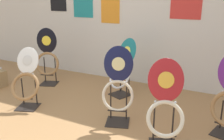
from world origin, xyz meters
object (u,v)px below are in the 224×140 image
object	(u,v)px
toilet_seat_display_navy_moon	(118,88)
toilet_seat_display_crimson_swirl	(165,107)
toilet_seat_display_teal_sax	(123,69)
toilet_seat_display_white_plain	(26,81)
toilet_seat_display_jazz_black	(47,59)

from	to	relation	value
toilet_seat_display_navy_moon	toilet_seat_display_crimson_swirl	world-z (taller)	toilet_seat_display_navy_moon
toilet_seat_display_navy_moon	toilet_seat_display_teal_sax	size ratio (longest dim) A/B	1.07
toilet_seat_display_white_plain	toilet_seat_display_navy_moon	bearing A→B (deg)	7.51
toilet_seat_display_white_plain	toilet_seat_display_crimson_swirl	size ratio (longest dim) A/B	0.91
toilet_seat_display_white_plain	toilet_seat_display_crimson_swirl	xyz separation A→B (m)	(1.94, -0.04, 0.05)
toilet_seat_display_jazz_black	toilet_seat_display_navy_moon	bearing A→B (deg)	-22.27
toilet_seat_display_jazz_black	toilet_seat_display_teal_sax	xyz separation A→B (m)	(1.35, 0.16, -0.04)
toilet_seat_display_teal_sax	toilet_seat_display_crimson_swirl	xyz separation A→B (m)	(0.97, -1.07, 0.01)
toilet_seat_display_jazz_black	toilet_seat_display_teal_sax	bearing A→B (deg)	6.87
toilet_seat_display_teal_sax	toilet_seat_display_crimson_swirl	distance (m)	1.44
toilet_seat_display_jazz_black	toilet_seat_display_crimson_swirl	size ratio (longest dim) A/B	1.09
toilet_seat_display_navy_moon	toilet_seat_display_white_plain	xyz separation A→B (m)	(-1.31, -0.17, -0.07)
toilet_seat_display_white_plain	toilet_seat_display_teal_sax	world-z (taller)	toilet_seat_display_teal_sax
toilet_seat_display_white_plain	toilet_seat_display_teal_sax	xyz separation A→B (m)	(0.97, 1.03, 0.04)
toilet_seat_display_crimson_swirl	toilet_seat_display_teal_sax	bearing A→B (deg)	132.30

